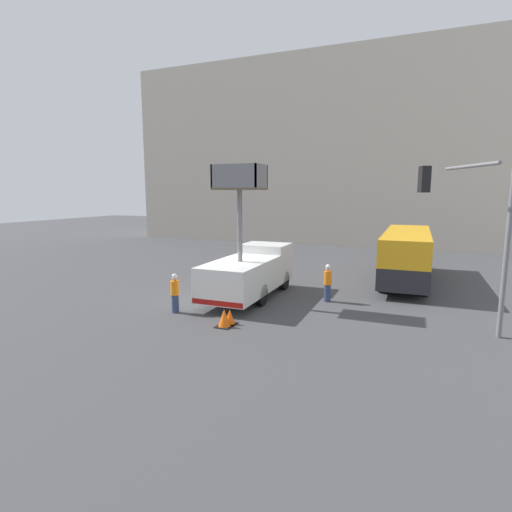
# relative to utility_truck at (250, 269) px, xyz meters

# --- Properties ---
(ground_plane) EXTENTS (120.00, 120.00, 0.00)m
(ground_plane) POSITION_rel_utility_truck_xyz_m (-1.18, -0.71, -1.45)
(ground_plane) COLOR #424244
(building_backdrop_far) EXTENTS (44.00, 10.00, 19.34)m
(building_backdrop_far) POSITION_rel_utility_truck_xyz_m (-1.18, 27.20, 8.22)
(building_backdrop_far) COLOR #BCB2A3
(building_backdrop_far) RESTS_ON ground_plane
(utility_truck) EXTENTS (2.50, 6.96, 6.58)m
(utility_truck) POSITION_rel_utility_truck_xyz_m (0.00, 0.00, 0.00)
(utility_truck) COLOR silver
(utility_truck) RESTS_ON ground_plane
(city_bus) EXTENTS (2.52, 10.41, 3.03)m
(city_bus) POSITION_rel_utility_truck_xyz_m (7.27, 6.91, 0.35)
(city_bus) COLOR #232328
(city_bus) RESTS_ON ground_plane
(traffic_light_pole) EXTENTS (3.19, 2.94, 6.50)m
(traffic_light_pole) POSITION_rel_utility_truck_xyz_m (9.79, -2.36, 2.91)
(traffic_light_pole) COLOR slate
(traffic_light_pole) RESTS_ON ground_plane
(road_worker_near_truck) EXTENTS (0.38, 0.38, 1.77)m
(road_worker_near_truck) POSITION_rel_utility_truck_xyz_m (-2.05, -3.71, -0.57)
(road_worker_near_truck) COLOR navy
(road_worker_near_truck) RESTS_ON ground_plane
(road_worker_directing) EXTENTS (0.38, 0.38, 1.85)m
(road_worker_directing) POSITION_rel_utility_truck_xyz_m (3.86, 0.68, -0.52)
(road_worker_directing) COLOR navy
(road_worker_directing) RESTS_ON ground_plane
(traffic_cone_near_truck) EXTENTS (0.54, 0.54, 0.62)m
(traffic_cone_near_truck) POSITION_rel_utility_truck_xyz_m (0.92, -4.26, -1.16)
(traffic_cone_near_truck) COLOR black
(traffic_cone_near_truck) RESTS_ON ground_plane
(traffic_cone_mid_road) EXTENTS (0.64, 0.64, 0.73)m
(traffic_cone_mid_road) POSITION_rel_utility_truck_xyz_m (0.85, -4.64, -1.10)
(traffic_cone_mid_road) COLOR black
(traffic_cone_mid_road) RESTS_ON ground_plane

